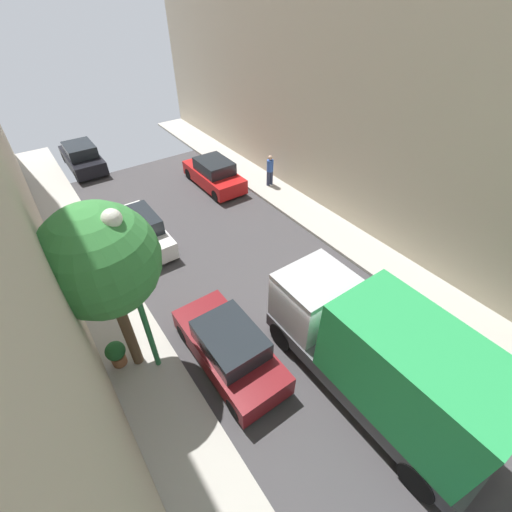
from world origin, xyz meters
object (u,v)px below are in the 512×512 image
(street_tree_0, at_px, (101,261))
(potted_plant_0, at_px, (77,268))
(delivery_truck, at_px, (382,358))
(pedestrian, at_px, (270,169))
(parked_car_left_3, at_px, (139,231))
(potted_plant_4, at_px, (116,353))
(lamp_post, at_px, (131,277))
(parked_car_right_2, at_px, (214,174))
(parked_car_left_2, at_px, (229,348))
(parked_car_left_4, at_px, (82,157))

(street_tree_0, bearing_deg, potted_plant_0, 95.65)
(delivery_truck, xyz_separation_m, pedestrian, (5.15, 11.50, -0.71))
(parked_car_left_3, distance_m, delivery_truck, 11.05)
(potted_plant_4, height_order, lamp_post, lamp_post)
(parked_car_left_3, bearing_deg, potted_plant_0, -162.97)
(potted_plant_0, bearing_deg, lamp_post, -80.06)
(parked_car_right_2, bearing_deg, street_tree_0, -132.15)
(parked_car_left_2, relative_size, parked_car_left_3, 1.00)
(street_tree_0, xyz_separation_m, potted_plant_4, (-0.50, 0.25, -3.59))
(parked_car_left_3, xyz_separation_m, lamp_post, (-1.90, -6.27, 3.11))
(potted_plant_0, bearing_deg, street_tree_0, -84.35)
(street_tree_0, bearing_deg, pedestrian, 33.07)
(parked_car_right_2, distance_m, potted_plant_4, 11.72)
(pedestrian, height_order, lamp_post, lamp_post)
(parked_car_left_2, height_order, parked_car_left_4, same)
(street_tree_0, distance_m, lamp_post, 0.77)
(pedestrian, bearing_deg, street_tree_0, -146.93)
(parked_car_left_4, xyz_separation_m, potted_plant_4, (-2.86, -14.89, -0.06))
(potted_plant_4, bearing_deg, delivery_truck, -42.55)
(pedestrian, bearing_deg, parked_car_left_4, 132.78)
(street_tree_0, relative_size, potted_plant_4, 6.08)
(parked_car_left_2, distance_m, parked_car_left_3, 7.42)
(delivery_truck, distance_m, lamp_post, 6.68)
(parked_car_left_3, bearing_deg, parked_car_left_2, -90.00)
(parked_car_left_4, xyz_separation_m, pedestrian, (7.85, -8.49, 0.35))
(parked_car_left_4, distance_m, potted_plant_0, 10.59)
(delivery_truck, bearing_deg, potted_plant_0, 119.53)
(parked_car_right_2, height_order, lamp_post, lamp_post)
(parked_car_left_3, height_order, parked_car_right_2, same)
(parked_car_left_2, xyz_separation_m, street_tree_0, (-2.36, 1.61, 3.53))
(pedestrian, bearing_deg, potted_plant_0, -170.92)
(parked_car_left_2, bearing_deg, parked_car_left_3, 90.00)
(parked_car_right_2, bearing_deg, delivery_truck, -101.37)
(parked_car_left_2, relative_size, potted_plant_0, 4.75)
(parked_car_right_2, bearing_deg, parked_car_left_3, -152.93)
(parked_car_left_4, bearing_deg, lamp_post, -96.94)
(potted_plant_0, bearing_deg, delivery_truck, -60.47)
(delivery_truck, height_order, street_tree_0, street_tree_0)
(delivery_truck, bearing_deg, street_tree_0, 136.19)
(parked_car_left_4, bearing_deg, parked_car_left_3, -90.00)
(parked_car_left_3, distance_m, pedestrian, 7.91)
(parked_car_right_2, distance_m, pedestrian, 3.14)
(parked_car_left_2, distance_m, lamp_post, 3.82)
(potted_plant_4, bearing_deg, lamp_post, -36.64)
(parked_car_right_2, xyz_separation_m, pedestrian, (2.45, -1.92, 0.35))
(delivery_truck, distance_m, potted_plant_4, 7.63)
(potted_plant_0, relative_size, potted_plant_4, 0.97)
(parked_car_right_2, distance_m, lamp_post, 12.02)
(lamp_post, bearing_deg, potted_plant_4, 143.36)
(parked_car_left_2, bearing_deg, street_tree_0, 145.71)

